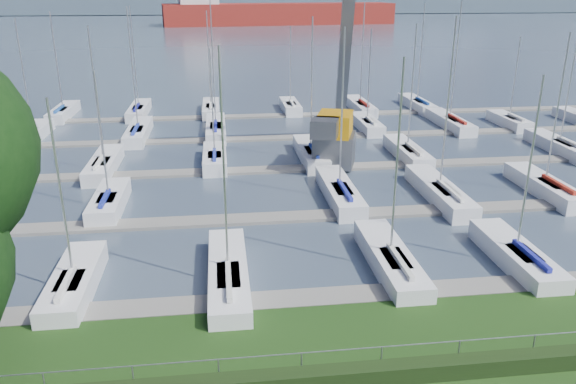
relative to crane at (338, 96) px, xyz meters
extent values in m
cube|color=#404D5E|center=(-6.04, 232.35, -5.73)|extent=(800.00, 540.00, 0.20)
cube|color=black|center=(-6.04, -28.05, -4.98)|extent=(80.00, 0.70, 0.70)
cylinder|color=gray|center=(-6.04, -27.65, -4.13)|extent=(80.00, 0.04, 0.04)
cube|color=#485A6A|center=(-6.04, 302.35, 0.67)|extent=(900.00, 80.00, 12.00)
cube|color=slate|center=(-6.04, -21.65, -5.55)|extent=(90.00, 1.60, 0.25)
cube|color=slate|center=(-6.04, -11.65, -5.55)|extent=(90.00, 1.60, 0.25)
cube|color=gray|center=(-6.04, -1.65, -5.55)|extent=(90.00, 1.60, 0.25)
cube|color=slate|center=(-6.04, 8.35, -5.55)|extent=(90.00, 1.60, 0.25)
cube|color=gray|center=(-6.04, 18.35, -5.55)|extent=(90.00, 1.60, 0.25)
cube|color=#505257|center=(-0.46, -1.23, -4.13)|extent=(4.05, 4.05, 2.60)
cube|color=orange|center=(-0.46, -1.23, -2.03)|extent=(3.54, 4.05, 1.80)
cube|color=#5B5C63|center=(1.34, 3.27, 6.97)|extent=(2.64, 11.24, 19.89)
cube|color=#505157|center=(-1.66, -3.23, -1.83)|extent=(2.59, 2.72, 1.40)
cube|color=maroon|center=(15.35, 183.34, -2.83)|extent=(90.57, 28.05, 10.00)
camera|label=1|loc=(-9.63, -44.49, 8.34)|focal=35.00mm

